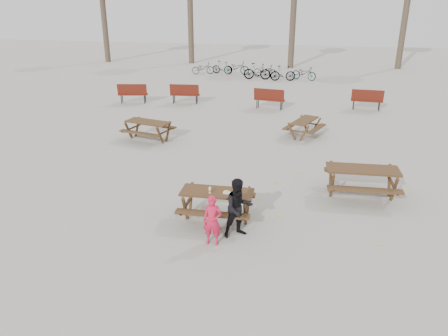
% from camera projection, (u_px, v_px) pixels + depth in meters
% --- Properties ---
extents(ground, '(80.00, 80.00, 0.00)m').
position_uv_depth(ground, '(217.00, 219.00, 11.12)').
color(ground, gray).
rests_on(ground, ground).
extents(main_picnic_table, '(1.80, 1.45, 0.78)m').
position_uv_depth(main_picnic_table, '(217.00, 198.00, 10.90)').
color(main_picnic_table, '#331D12').
rests_on(main_picnic_table, ground).
extents(food_tray, '(0.18, 0.11, 0.03)m').
position_uv_depth(food_tray, '(227.00, 193.00, 10.70)').
color(food_tray, white).
rests_on(food_tray, main_picnic_table).
extents(bread_roll, '(0.14, 0.06, 0.05)m').
position_uv_depth(bread_roll, '(227.00, 191.00, 10.69)').
color(bread_roll, tan).
rests_on(bread_roll, food_tray).
extents(soda_bottle, '(0.07, 0.07, 0.17)m').
position_uv_depth(soda_bottle, '(210.00, 190.00, 10.70)').
color(soda_bottle, silver).
rests_on(soda_bottle, main_picnic_table).
extents(child, '(0.43, 0.28, 1.19)m').
position_uv_depth(child, '(212.00, 221.00, 9.81)').
color(child, red).
rests_on(child, ground).
extents(adult, '(0.88, 0.83, 1.44)m').
position_uv_depth(adult, '(239.00, 208.00, 10.10)').
color(adult, black).
rests_on(adult, ground).
extents(picnic_table_east, '(2.00, 1.62, 0.85)m').
position_uv_depth(picnic_table_east, '(361.00, 182.00, 12.20)').
color(picnic_table_east, '#331D12').
rests_on(picnic_table_east, ground).
extents(picnic_table_north, '(2.04, 1.80, 0.75)m').
position_uv_depth(picnic_table_north, '(148.00, 131.00, 16.93)').
color(picnic_table_north, '#331D12').
rests_on(picnic_table_north, ground).
extents(picnic_table_far, '(1.74, 1.91, 0.67)m').
position_uv_depth(picnic_table_far, '(304.00, 128.00, 17.38)').
color(picnic_table_far, '#331D12').
rests_on(picnic_table_far, ground).
extents(park_bench_row, '(13.35, 1.30, 1.03)m').
position_uv_depth(park_bench_row, '(236.00, 96.00, 21.92)').
color(park_bench_row, maroon).
rests_on(park_bench_row, ground).
extents(bicycle_row, '(8.71, 2.61, 1.07)m').
position_uv_depth(bicycle_row, '(254.00, 70.00, 29.47)').
color(bicycle_row, black).
rests_on(bicycle_row, ground).
extents(fallen_leaves, '(11.00, 11.00, 0.01)m').
position_uv_depth(fallen_leaves, '(249.00, 181.00, 13.32)').
color(fallen_leaves, gold).
rests_on(fallen_leaves, ground).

